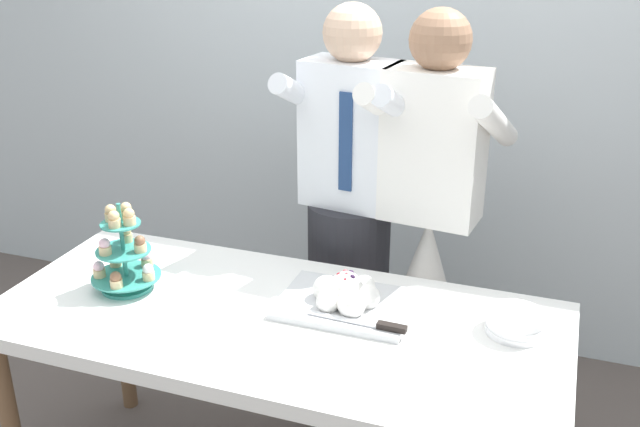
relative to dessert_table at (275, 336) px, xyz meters
name	(u,v)px	position (x,y,z in m)	size (l,w,h in m)	color
rear_wall	(393,32)	(0.00, 1.39, 0.75)	(5.20, 0.10, 2.90)	silver
dessert_table	(275,336)	(0.00, 0.00, 0.00)	(1.80, 0.80, 0.78)	white
cupcake_stand	(124,255)	(-0.53, 0.00, 0.19)	(0.23, 0.23, 0.31)	teal
main_cake_tray	(346,298)	(0.20, 0.12, 0.11)	(0.44, 0.31, 0.13)	silver
plate_stack	(516,323)	(0.72, 0.15, 0.11)	(0.19, 0.19, 0.07)	white
person_groom	(349,244)	(0.04, 0.64, 0.05)	(0.52, 0.54, 1.66)	#232328
person_bride	(424,299)	(0.36, 0.60, -0.12)	(0.56, 0.56, 1.66)	white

